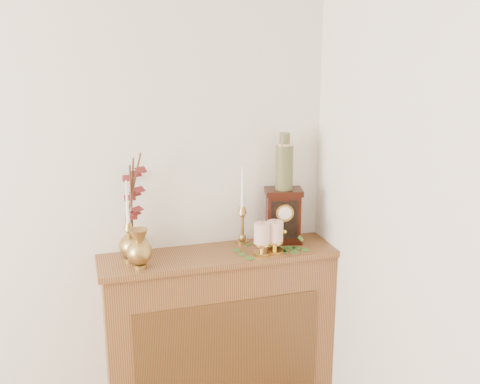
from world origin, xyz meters
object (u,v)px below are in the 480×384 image
object	(u,v)px
candlestick_left	(129,235)
candlestick_center	(242,219)
mantel_clock	(283,216)
bud_vase	(139,249)
ginger_jar	(134,209)
ceramic_vase	(284,164)

from	to	relation	value
candlestick_left	candlestick_center	world-z (taller)	candlestick_center
candlestick_center	mantel_clock	world-z (taller)	candlestick_center
bud_vase	ginger_jar	distance (m)	0.23
ceramic_vase	ginger_jar	bearing A→B (deg)	178.62
candlestick_left	mantel_clock	xyz separation A→B (m)	(0.82, 0.05, 0.01)
candlestick_center	ceramic_vase	world-z (taller)	ceramic_vase
bud_vase	ginger_jar	world-z (taller)	ginger_jar
candlestick_center	ginger_jar	distance (m)	0.57
candlestick_center	bud_vase	bearing A→B (deg)	-161.87
candlestick_left	mantel_clock	size ratio (longest dim) A/B	1.40
bud_vase	mantel_clock	world-z (taller)	mantel_clock
mantel_clock	ceramic_vase	distance (m)	0.28
candlestick_center	candlestick_left	bearing A→B (deg)	-172.82
candlestick_left	ginger_jar	distance (m)	0.13
ginger_jar	ceramic_vase	distance (m)	0.81
mantel_clock	bud_vase	bearing A→B (deg)	-155.86
bud_vase	ginger_jar	size ratio (longest dim) A/B	0.36
bud_vase	ginger_jar	bearing A→B (deg)	89.54
candlestick_left	bud_vase	size ratio (longest dim) A/B	2.08
candlestick_center	bud_vase	size ratio (longest dim) A/B	2.13
candlestick_center	ginger_jar	size ratio (longest dim) A/B	0.78
bud_vase	mantel_clock	xyz separation A→B (m)	(0.79, 0.16, 0.05)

